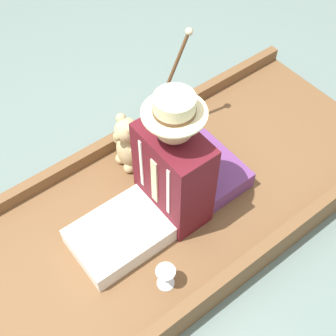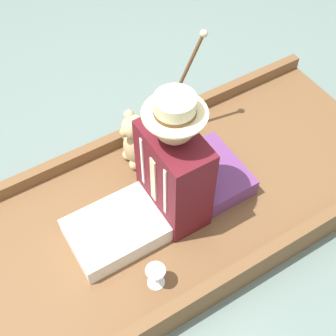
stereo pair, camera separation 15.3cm
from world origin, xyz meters
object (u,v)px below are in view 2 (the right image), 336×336
(wine_glass, at_px, (156,273))
(walking_cane, at_px, (183,77))
(seated_person, at_px, (160,181))
(teddy_bear, at_px, (134,141))

(wine_glass, height_order, walking_cane, walking_cane)
(seated_person, height_order, wine_glass, seated_person)
(wine_glass, xyz_separation_m, walking_cane, (0.82, -0.67, 0.29))
(walking_cane, bearing_deg, seated_person, 137.66)
(teddy_bear, bearing_deg, walking_cane, -75.29)
(teddy_bear, xyz_separation_m, wine_glass, (-0.72, 0.29, -0.07))
(teddy_bear, distance_m, wine_glass, 0.78)
(teddy_bear, xyz_separation_m, walking_cane, (0.10, -0.39, 0.22))
(seated_person, xyz_separation_m, wine_glass, (-0.33, 0.23, -0.19))
(seated_person, xyz_separation_m, teddy_bear, (0.39, -0.06, -0.12))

